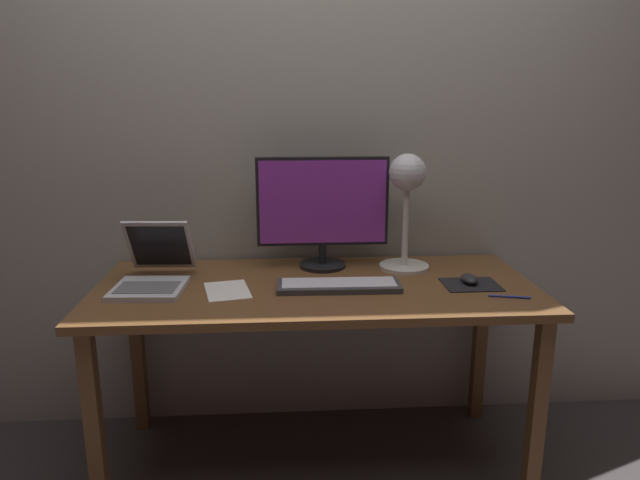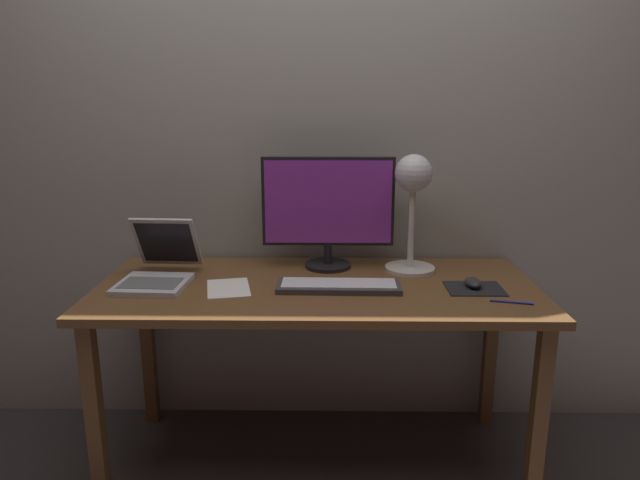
{
  "view_description": "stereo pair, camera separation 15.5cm",
  "coord_description": "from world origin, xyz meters",
  "px_view_note": "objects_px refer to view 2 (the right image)",
  "views": [
    {
      "loc": [
        -0.12,
        -1.98,
        1.41
      ],
      "look_at": [
        0.01,
        -0.05,
        0.92
      ],
      "focal_mm": 32.01,
      "sensor_mm": 36.0,
      "label": 1
    },
    {
      "loc": [
        0.04,
        -1.98,
        1.41
      ],
      "look_at": [
        0.01,
        -0.05,
        0.92
      ],
      "focal_mm": 32.01,
      "sensor_mm": 36.0,
      "label": 2
    }
  ],
  "objects_px": {
    "pen": "(512,302)",
    "desk_lamp": "(413,191)",
    "keyboard_main": "(339,286)",
    "mouse": "(473,283)",
    "monitor": "(328,207)",
    "laptop": "(160,264)"
  },
  "relations": [
    {
      "from": "pen",
      "to": "desk_lamp",
      "type": "bearing_deg",
      "value": 128.43
    },
    {
      "from": "monitor",
      "to": "keyboard_main",
      "type": "relative_size",
      "value": 1.17
    },
    {
      "from": "laptop",
      "to": "pen",
      "type": "bearing_deg",
      "value": -10.55
    },
    {
      "from": "mouse",
      "to": "monitor",
      "type": "bearing_deg",
      "value": 154.47
    },
    {
      "from": "keyboard_main",
      "to": "mouse",
      "type": "xyz_separation_m",
      "value": [
        0.48,
        0.02,
        0.01
      ]
    },
    {
      "from": "monitor",
      "to": "desk_lamp",
      "type": "height_order",
      "value": "desk_lamp"
    },
    {
      "from": "pen",
      "to": "monitor",
      "type": "bearing_deg",
      "value": 146.61
    },
    {
      "from": "keyboard_main",
      "to": "laptop",
      "type": "bearing_deg",
      "value": 171.66
    },
    {
      "from": "keyboard_main",
      "to": "pen",
      "type": "xyz_separation_m",
      "value": [
        0.57,
        -0.13,
        -0.01
      ]
    },
    {
      "from": "mouse",
      "to": "laptop",
      "type": "bearing_deg",
      "value": 176.2
    },
    {
      "from": "keyboard_main",
      "to": "monitor",
      "type": "bearing_deg",
      "value": 98.2
    },
    {
      "from": "keyboard_main",
      "to": "laptop",
      "type": "distance_m",
      "value": 0.68
    },
    {
      "from": "monitor",
      "to": "keyboard_main",
      "type": "xyz_separation_m",
      "value": [
        0.04,
        -0.27,
        -0.23
      ]
    },
    {
      "from": "mouse",
      "to": "pen",
      "type": "bearing_deg",
      "value": -59.52
    },
    {
      "from": "desk_lamp",
      "to": "pen",
      "type": "distance_m",
      "value": 0.56
    },
    {
      "from": "desk_lamp",
      "to": "mouse",
      "type": "bearing_deg",
      "value": -46.62
    },
    {
      "from": "keyboard_main",
      "to": "desk_lamp",
      "type": "distance_m",
      "value": 0.48
    },
    {
      "from": "laptop",
      "to": "desk_lamp",
      "type": "relative_size",
      "value": 0.81
    },
    {
      "from": "monitor",
      "to": "mouse",
      "type": "relative_size",
      "value": 5.4
    },
    {
      "from": "desk_lamp",
      "to": "pen",
      "type": "bearing_deg",
      "value": -51.57
    },
    {
      "from": "desk_lamp",
      "to": "pen",
      "type": "xyz_separation_m",
      "value": [
        0.29,
        -0.36,
        -0.31
      ]
    },
    {
      "from": "monitor",
      "to": "desk_lamp",
      "type": "xyz_separation_m",
      "value": [
        0.32,
        -0.04,
        0.07
      ]
    }
  ]
}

